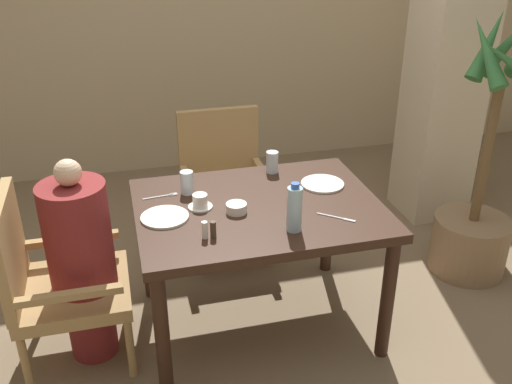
% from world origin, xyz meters
% --- Properties ---
extents(ground_plane, '(16.00, 16.00, 0.00)m').
position_xyz_m(ground_plane, '(0.00, 0.00, 0.00)').
color(ground_plane, '#7A664C').
extents(wall_back, '(8.00, 0.06, 2.80)m').
position_xyz_m(wall_back, '(0.00, 2.35, 1.40)').
color(wall_back, tan).
rests_on(wall_back, ground_plane).
extents(pillar_stone, '(0.45, 0.45, 2.70)m').
position_xyz_m(pillar_stone, '(1.63, 0.99, 1.35)').
color(pillar_stone, beige).
rests_on(pillar_stone, ground_plane).
extents(dining_table, '(1.25, 0.94, 0.75)m').
position_xyz_m(dining_table, '(0.00, 0.00, 0.66)').
color(dining_table, '#331E14').
rests_on(dining_table, ground_plane).
extents(chair_left_side, '(0.55, 0.55, 0.93)m').
position_xyz_m(chair_left_side, '(-1.05, 0.00, 0.49)').
color(chair_left_side, '#A88451').
rests_on(chair_left_side, ground_plane).
extents(diner_in_left_chair, '(0.32, 0.32, 1.10)m').
position_xyz_m(diner_in_left_chair, '(-0.90, 0.00, 0.56)').
color(diner_in_left_chair, maroon).
rests_on(diner_in_left_chair, ground_plane).
extents(chair_far_side, '(0.55, 0.55, 0.93)m').
position_xyz_m(chair_far_side, '(0.00, 0.89, 0.49)').
color(chair_far_side, '#A88451').
rests_on(chair_far_side, ground_plane).
extents(potted_palm, '(0.51, 0.51, 1.64)m').
position_xyz_m(potted_palm, '(1.45, 0.17, 0.48)').
color(potted_palm, '#896B4C').
rests_on(potted_palm, ground_plane).
extents(plate_main_left, '(0.24, 0.24, 0.01)m').
position_xyz_m(plate_main_left, '(0.40, 0.14, 0.76)').
color(plate_main_left, white).
rests_on(plate_main_left, dining_table).
extents(plate_main_right, '(0.24, 0.24, 0.01)m').
position_xyz_m(plate_main_right, '(-0.48, -0.02, 0.76)').
color(plate_main_right, white).
rests_on(plate_main_right, dining_table).
extents(teacup_with_saucer, '(0.12, 0.12, 0.07)m').
position_xyz_m(teacup_with_saucer, '(-0.29, 0.05, 0.78)').
color(teacup_with_saucer, white).
rests_on(teacup_with_saucer, dining_table).
extents(bowl_small, '(0.10, 0.10, 0.05)m').
position_xyz_m(bowl_small, '(-0.13, -0.05, 0.78)').
color(bowl_small, white).
rests_on(bowl_small, dining_table).
extents(water_bottle, '(0.07, 0.07, 0.24)m').
position_xyz_m(water_bottle, '(0.10, -0.29, 0.87)').
color(water_bottle, '#A3C6DB').
rests_on(water_bottle, dining_table).
extents(glass_tall_near, '(0.07, 0.07, 0.12)m').
position_xyz_m(glass_tall_near, '(-0.33, 0.22, 0.82)').
color(glass_tall_near, silver).
rests_on(glass_tall_near, dining_table).
extents(glass_tall_mid, '(0.07, 0.07, 0.12)m').
position_xyz_m(glass_tall_mid, '(0.18, 0.37, 0.82)').
color(glass_tall_mid, silver).
rests_on(glass_tall_mid, dining_table).
extents(salt_shaker, '(0.03, 0.03, 0.08)m').
position_xyz_m(salt_shaker, '(-0.32, -0.26, 0.80)').
color(salt_shaker, white).
rests_on(salt_shaker, dining_table).
extents(pepper_shaker, '(0.03, 0.03, 0.08)m').
position_xyz_m(pepper_shaker, '(-0.28, -0.26, 0.79)').
color(pepper_shaker, '#4C3D2D').
rests_on(pepper_shaker, dining_table).
extents(fork_beside_plate, '(0.18, 0.04, 0.00)m').
position_xyz_m(fork_beside_plate, '(-0.46, 0.22, 0.76)').
color(fork_beside_plate, silver).
rests_on(fork_beside_plate, dining_table).
extents(knife_beside_plate, '(0.16, 0.13, 0.00)m').
position_xyz_m(knife_beside_plate, '(0.34, -0.24, 0.76)').
color(knife_beside_plate, silver).
rests_on(knife_beside_plate, dining_table).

